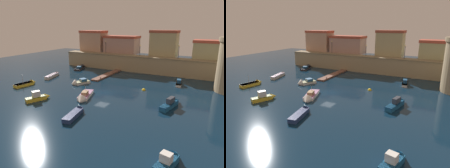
% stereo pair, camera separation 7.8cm
% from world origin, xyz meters
% --- Properties ---
extents(ground_plane, '(120.28, 120.28, 0.00)m').
position_xyz_m(ground_plane, '(0.00, 0.00, 0.00)').
color(ground_plane, '#0C2338').
extents(quay_wall, '(49.20, 3.65, 4.60)m').
position_xyz_m(quay_wall, '(0.00, 21.72, 2.31)').
color(quay_wall, '#9E8966').
rests_on(quay_wall, ground).
extents(old_town_backdrop, '(46.17, 5.53, 7.31)m').
position_xyz_m(old_town_backdrop, '(-1.84, 25.81, 7.46)').
color(old_town_backdrop, tan).
rests_on(old_town_backdrop, ground).
extents(pier_dock, '(1.87, 13.29, 0.70)m').
position_xyz_m(pier_dock, '(-6.19, 13.40, 0.18)').
color(pier_dock, brown).
rests_on(pier_dock, ground).
extents(quay_lamp_0, '(0.32, 0.32, 3.75)m').
position_xyz_m(quay_lamp_0, '(-11.32, 21.72, 7.07)').
color(quay_lamp_0, black).
rests_on(quay_lamp_0, quay_wall).
extents(quay_lamp_1, '(0.32, 0.32, 3.08)m').
position_xyz_m(quay_lamp_1, '(-0.21, 21.72, 6.68)').
color(quay_lamp_1, black).
rests_on(quay_lamp_1, quay_wall).
extents(quay_lamp_2, '(0.32, 0.32, 3.48)m').
position_xyz_m(quay_lamp_2, '(10.41, 21.72, 6.91)').
color(quay_lamp_2, black).
rests_on(quay_lamp_2, quay_wall).
extents(moored_boat_0, '(3.60, 4.76, 1.78)m').
position_xyz_m(moored_boat_0, '(-7.95, 3.09, 0.36)').
color(moored_boat_0, silver).
rests_on(moored_boat_0, ground).
extents(moored_boat_1, '(2.10, 4.33, 1.87)m').
position_xyz_m(moored_boat_1, '(16.90, -15.91, 0.50)').
color(moored_boat_1, '#195689').
rests_on(moored_boat_1, ground).
extents(moored_boat_2, '(2.19, 5.32, 3.00)m').
position_xyz_m(moored_boat_2, '(-17.71, -3.17, 0.35)').
color(moored_boat_2, gold).
rests_on(moored_boat_2, ground).
extents(moored_boat_3, '(2.82, 6.82, 1.11)m').
position_xyz_m(moored_boat_3, '(-18.19, 5.73, 0.38)').
color(moored_boat_3, silver).
rests_on(moored_boat_3, ground).
extents(moored_boat_4, '(1.93, 5.74, 1.59)m').
position_xyz_m(moored_boat_4, '(12.44, 13.78, 0.40)').
color(moored_boat_4, white).
rests_on(moored_boat_4, ground).
extents(moored_boat_5, '(2.31, 5.85, 1.21)m').
position_xyz_m(moored_boat_5, '(1.84, -10.90, 0.36)').
color(moored_boat_5, navy).
rests_on(moored_boat_5, ground).
extents(moored_boat_6, '(2.45, 6.41, 1.82)m').
position_xyz_m(moored_boat_6, '(13.81, -0.70, 0.53)').
color(moored_boat_6, '#195689').
rests_on(moored_boat_6, ground).
extents(moored_boat_7, '(2.82, 4.54, 2.17)m').
position_xyz_m(moored_boat_7, '(-8.07, -8.88, 0.58)').
color(moored_boat_7, gold).
rests_on(moored_boat_7, ground).
extents(moored_boat_8, '(3.45, 6.63, 1.71)m').
position_xyz_m(moored_boat_8, '(-17.82, 17.53, 0.30)').
color(moored_boat_8, '#333338').
rests_on(moored_boat_8, ground).
extents(moored_boat_9, '(3.86, 6.83, 2.54)m').
position_xyz_m(moored_boat_9, '(-1.29, -4.38, 0.34)').
color(moored_boat_9, white).
rests_on(moored_boat_9, ground).
extents(mooring_buoy_0, '(0.78, 0.78, 0.78)m').
position_xyz_m(mooring_buoy_0, '(6.84, 5.58, 0.00)').
color(mooring_buoy_0, yellow).
rests_on(mooring_buoy_0, ground).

